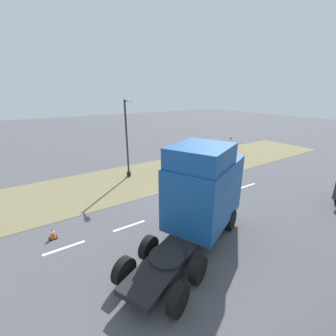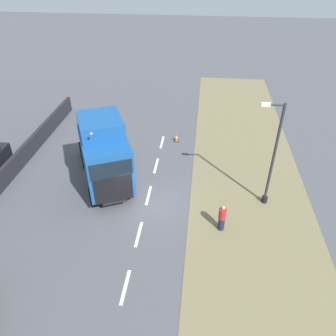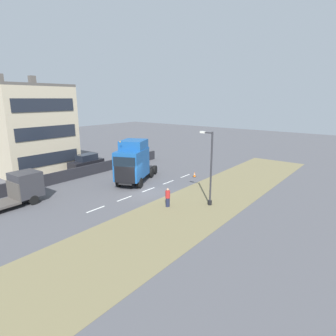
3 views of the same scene
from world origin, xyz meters
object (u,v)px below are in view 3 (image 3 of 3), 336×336
(lamp_post, at_px, (210,172))
(traffic_cone_lead, at_px, (195,175))
(pedestrian, at_px, (168,198))
(parked_car, at_px, (86,163))
(lorry_cab, at_px, (133,162))
(flatbed_truck, at_px, (21,188))

(lamp_post, bearing_deg, traffic_cone_lead, -49.19)
(lamp_post, bearing_deg, pedestrian, 45.08)
(parked_car, distance_m, traffic_cone_lead, 13.26)
(lorry_cab, bearing_deg, parked_car, -25.15)
(parked_car, height_order, pedestrian, parked_car)
(lorry_cab, relative_size, parked_car, 1.76)
(lorry_cab, height_order, lamp_post, lamp_post)
(lorry_cab, distance_m, pedestrian, 7.59)
(flatbed_truck, distance_m, parked_car, 11.17)
(lamp_post, distance_m, pedestrian, 4.07)
(lorry_cab, relative_size, pedestrian, 4.81)
(pedestrian, bearing_deg, lamp_post, -134.92)
(flatbed_truck, relative_size, traffic_cone_lead, 10.53)
(flatbed_truck, bearing_deg, traffic_cone_lead, 64.53)
(lamp_post, xyz_separation_m, traffic_cone_lead, (5.67, -6.56, -2.54))
(lorry_cab, distance_m, lamp_post, 9.35)
(flatbed_truck, xyz_separation_m, lamp_post, (-12.66, -9.62, 1.41))
(lamp_post, bearing_deg, parked_car, -1.58)
(lamp_post, bearing_deg, flatbed_truck, 37.22)
(pedestrian, distance_m, traffic_cone_lead, 9.61)
(flatbed_truck, distance_m, pedestrian, 12.44)
(pedestrian, xyz_separation_m, traffic_cone_lead, (3.18, -9.06, -0.49))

